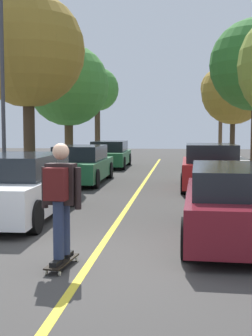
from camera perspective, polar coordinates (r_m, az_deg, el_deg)
The scene contains 15 objects.
ground at distance 6.96m, azimuth -4.39°, elevation -11.45°, with size 80.00×80.00×0.00m, color #3D3A38.
center_line at distance 10.82m, azimuth -0.33°, elevation -5.57°, with size 0.12×39.20×0.01m, color gold.
parked_car_left_nearest at distance 10.58m, azimuth -13.16°, elevation -2.19°, with size 2.00×4.61×1.38m.
parked_car_left_near at distance 17.01m, azimuth -5.52°, elevation 0.41°, with size 1.86×4.64×1.35m.
parked_car_left_far at distance 23.84m, azimuth -2.01°, elevation 1.68°, with size 1.98×4.50×1.34m.
parked_car_right_nearest at distance 8.41m, azimuth 13.36°, elevation -4.14°, with size 1.95×4.30×1.31m.
parked_car_right_near at distance 15.40m, azimuth 10.30°, elevation 0.12°, with size 1.93×4.21×1.47m.
street_tree_left_nearest at distance 17.36m, azimuth -11.95°, elevation 13.92°, with size 4.07×4.07×6.65m.
street_tree_left_near at distance 23.03m, azimuth -7.08°, elevation 9.98°, with size 3.94×3.94×5.90m.
street_tree_left_far at distance 30.83m, azimuth -3.54°, elevation 9.52°, with size 2.82×2.82×5.83m.
street_tree_right_far at distance 25.96m, azimuth 13.00°, elevation 8.96°, with size 3.41×3.41×5.48m.
street_tree_right_farthest at distance 33.63m, azimuth 11.57°, elevation 9.52°, with size 2.84×2.84×6.10m.
streetlamp at distance 14.72m, azimuth -14.90°, elevation 11.20°, with size 0.36×0.24×6.17m.
skateboard at distance 6.73m, azimuth -7.84°, elevation -11.30°, with size 0.31×0.86×0.10m.
skateboarder at distance 6.50m, azimuth -8.04°, elevation -3.30°, with size 0.59×0.71×1.65m.
Camera 1 is at (1.29, -6.56, 1.94)m, focal length 49.75 mm.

